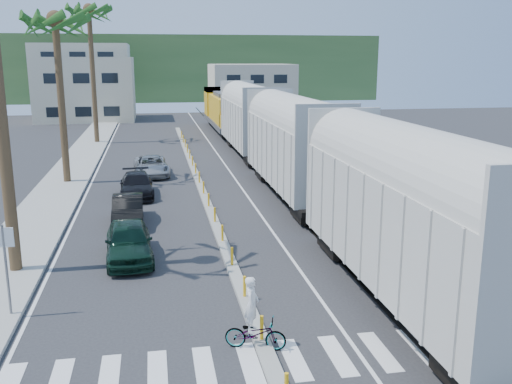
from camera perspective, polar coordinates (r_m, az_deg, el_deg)
ground at (r=17.43m, az=-0.07°, el=-13.42°), size 140.00×140.00×0.00m
sidewalk at (r=41.47m, az=-18.06°, el=1.80°), size 3.00×90.00×0.15m
rails at (r=44.71m, az=-0.13°, el=3.18°), size 1.56×100.00×0.06m
median at (r=36.24m, az=-5.68°, el=0.83°), size 0.45×60.00×0.85m
crosswalk at (r=15.70m, az=1.28°, el=-16.62°), size 14.00×2.20×0.01m
lane_markings at (r=41.09m, az=-9.25°, el=2.08°), size 9.42×90.00×0.01m
freight_train at (r=37.91m, az=1.63°, el=5.76°), size 3.00×60.94×5.85m
palm_trees at (r=38.53m, az=-19.08°, el=16.98°), size 3.50×37.20×13.75m
street_sign at (r=18.85m, az=-23.79°, el=-6.01°), size 0.60×0.08×3.00m
buildings at (r=87.14m, az=-12.90°, el=10.61°), size 38.00×27.00×10.00m
hillside at (r=115.38m, az=-9.12°, el=12.15°), size 80.00×20.00×12.00m
car_lead at (r=23.18m, az=-12.60°, el=-4.84°), size 2.34×4.67×1.52m
car_second at (r=28.25m, az=-12.68°, el=-1.75°), size 1.58×4.18×1.36m
car_third at (r=33.74m, az=-11.84°, el=0.70°), size 2.27×4.76×1.33m
car_rear at (r=39.65m, az=-10.40°, el=2.60°), size 2.97×5.12×1.32m
cyclist at (r=16.02m, az=-0.14°, el=-13.33°), size 1.66×2.08×2.11m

